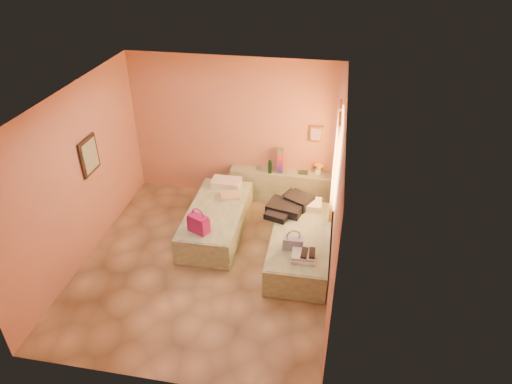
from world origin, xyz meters
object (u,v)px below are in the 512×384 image
Objects in this scene: bed_left at (216,220)px; blue_handbag at (293,244)px; bed_right at (300,246)px; towel_stack at (304,257)px; magenta_handbag at (199,223)px; green_book at (303,172)px; headboard_ledge at (282,186)px; flower_vase at (318,167)px; water_bottle at (270,167)px.

blue_handbag is (1.45, -0.87, 0.35)m from bed_left.
towel_stack reaches higher than bed_right.
bed_left is at bearing 105.47° from magenta_handbag.
bed_left is at bearing -141.29° from green_book.
magenta_handbag is (-1.51, -1.96, -0.01)m from green_book.
magenta_handbag is at bearing -98.40° from bed_left.
headboard_ledge is 0.81m from flower_vase.
bed_left is 5.93× the size of magenta_handbag.
magenta_handbag is 1.09× the size of blue_handbag.
water_bottle is 2.42m from towel_stack.
water_bottle is (-0.77, 1.63, 0.53)m from bed_right.
water_bottle is 1.50× the size of green_book.
headboard_ledge is 1.02× the size of bed_right.
water_bottle is 0.76× the size of towel_stack.
blue_handbag is at bearing -78.33° from headboard_ledge.
magenta_handbag is (-1.64, -0.23, 0.41)m from bed_right.
headboard_ledge is 7.36× the size of flower_vase.
flower_vase is (0.28, 0.03, 0.12)m from green_book.
water_bottle is at bearing 88.32° from magenta_handbag.
blue_handbag reaches higher than bed_right.
blue_handbag is (-0.23, -2.17, -0.19)m from flower_vase.
green_book reaches higher than towel_stack.
blue_handbag is (0.68, -2.03, -0.18)m from water_bottle.
bed_left is 1.94m from green_book.
magenta_handbag is at bearing 167.22° from towel_stack.
green_book is 0.63× the size of flower_vase.
bed_left is at bearing 146.63° from blue_handbag.
towel_stack is (1.65, -1.09, 0.30)m from bed_left.
towel_stack is at bearing -51.32° from blue_handbag.
headboard_ledge is 0.52m from water_bottle.
blue_handbag is at bearing 131.19° from towel_stack.
flower_vase is 0.80× the size of towel_stack.
green_book is at bearing 95.75° from towel_stack.
blue_handbag is 0.88× the size of towel_stack.
magenta_handbag is at bearing -115.31° from water_bottle.
flower_vase is 0.90× the size of blue_handbag.
bed_left is (-1.02, -1.23, -0.08)m from headboard_ledge.
bed_right is at bearing -64.76° from water_bottle.
flower_vase is at bearing 89.05° from towel_stack.
bed_left is at bearing 162.95° from bed_right.
headboard_ledge reaches higher than bed_left.
bed_right is 1.85m from flower_vase.
bed_right is 7.18× the size of flower_vase.
blue_handbag is at bearing -102.97° from bed_right.
magenta_handbag reaches higher than headboard_ledge.
magenta_handbag is 1.79m from towel_stack.
bed_left is 5.71× the size of towel_stack.
magenta_handbag reaches higher than bed_left.
headboard_ledge is 11.60× the size of green_book.
green_book reaches higher than headboard_ledge.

